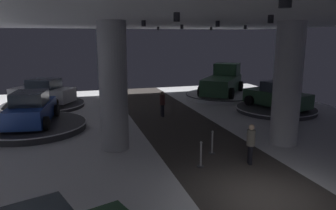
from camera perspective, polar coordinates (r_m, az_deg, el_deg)
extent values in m
cube|color=silver|center=(10.72, 17.04, -15.66)|extent=(24.00, 44.00, 0.05)
cube|color=#383330|center=(10.71, 17.05, -15.52)|extent=(4.40, 44.00, 0.01)
cube|color=silver|center=(9.56, 19.16, 15.52)|extent=(24.00, 44.00, 0.10)
cylinder|color=black|center=(8.25, 1.54, 15.21)|extent=(0.16, 0.16, 0.22)
cylinder|color=black|center=(12.41, -4.31, 14.12)|extent=(0.16, 0.16, 0.22)
cylinder|color=black|center=(15.99, -7.66, 13.58)|extent=(0.16, 0.16, 0.22)
cylinder|color=black|center=(20.05, -9.03, 13.21)|extent=(0.16, 0.16, 0.22)
cylinder|color=black|center=(9.68, 17.60, 14.20)|extent=(0.16, 0.16, 0.22)
cylinder|color=black|center=(12.93, 8.71, 13.94)|extent=(0.16, 0.16, 0.22)
cylinder|color=black|center=(17.11, 2.47, 13.57)|extent=(0.16, 0.16, 0.22)
cylinder|color=black|center=(20.78, -1.74, 13.30)|extent=(0.16, 0.16, 0.22)
cylinder|color=black|center=(14.96, 21.41, 12.99)|extent=(0.16, 0.16, 0.22)
cylinder|color=black|center=(18.04, 13.40, 13.18)|extent=(0.16, 0.16, 0.22)
cylinder|color=black|center=(21.76, 7.60, 13.15)|extent=(0.16, 0.16, 0.22)
cylinder|color=silver|center=(15.42, 20.25, 3.43)|extent=(1.24, 1.24, 5.50)
cylinder|color=#ADADB2|center=(13.99, -9.59, 3.19)|extent=(1.20, 1.20, 5.50)
cylinder|color=#333338|center=(24.20, -21.04, -0.03)|extent=(5.52, 5.52, 0.27)
cylinder|color=white|center=(24.18, -21.06, 0.22)|extent=(5.63, 5.63, 0.05)
cube|color=silver|center=(24.06, -21.17, 1.71)|extent=(4.54, 3.64, 0.90)
cube|color=#2D3842|center=(23.87, -21.01, 3.46)|extent=(2.42, 2.29, 0.70)
cylinder|color=black|center=(24.16, -25.25, 0.75)|extent=(0.70, 0.53, 0.68)
cylinder|color=black|center=(25.73, -22.53, 1.61)|extent=(0.70, 0.53, 0.68)
cylinder|color=black|center=(22.51, -19.52, 0.47)|extent=(0.70, 0.53, 0.68)
cylinder|color=black|center=(24.19, -17.00, 1.40)|extent=(0.70, 0.53, 0.68)
sphere|color=white|center=(24.88, -25.76, 1.90)|extent=(0.18, 0.18, 0.18)
sphere|color=white|center=(25.64, -24.39, 2.29)|extent=(0.18, 0.18, 0.18)
cylinder|color=#333338|center=(18.52, -22.64, -3.54)|extent=(5.41, 5.41, 0.37)
cylinder|color=white|center=(18.49, -22.68, -3.08)|extent=(5.52, 5.52, 0.05)
cube|color=navy|center=(18.34, -22.84, -1.15)|extent=(2.34, 4.40, 0.90)
cube|color=#2D3842|center=(18.05, -23.14, 1.05)|extent=(1.80, 2.09, 0.70)
cylinder|color=black|center=(20.00, -24.60, -1.06)|extent=(0.31, 0.70, 0.68)
cylinder|color=black|center=(19.55, -18.96, -0.90)|extent=(0.31, 0.70, 0.68)
cylinder|color=black|center=(17.35, -27.07, -3.17)|extent=(0.31, 0.70, 0.68)
cylinder|color=black|center=(16.82, -20.59, -3.05)|extent=(0.31, 0.70, 0.68)
sphere|color=white|center=(20.39, -22.87, 0.42)|extent=(0.18, 0.18, 0.18)
sphere|color=white|center=(20.17, -20.15, 0.52)|extent=(0.18, 0.18, 0.18)
cylinder|color=#333338|center=(22.43, 18.43, -0.74)|extent=(5.07, 5.07, 0.28)
cylinder|color=white|center=(22.41, 18.44, -0.47)|extent=(5.18, 5.18, 0.05)
cube|color=#2D5638|center=(22.29, 18.55, 1.14)|extent=(3.03, 4.55, 0.90)
cube|color=#2D3842|center=(22.08, 18.99, 2.98)|extent=(2.08, 2.30, 0.70)
cylinder|color=black|center=(22.44, 14.06, 0.77)|extent=(0.42, 0.71, 0.68)
cylinder|color=black|center=(23.96, 17.22, 1.30)|extent=(0.42, 0.71, 0.68)
cylinder|color=black|center=(20.73, 19.99, -0.51)|extent=(0.42, 0.71, 0.68)
cylinder|color=black|center=(22.37, 22.96, 0.14)|extent=(0.42, 0.71, 0.68)
sphere|color=white|center=(23.15, 13.77, 2.09)|extent=(0.18, 0.18, 0.18)
sphere|color=white|center=(23.90, 15.34, 2.31)|extent=(0.18, 0.18, 0.18)
cylinder|color=silver|center=(26.24, 9.36, 1.58)|extent=(5.57, 5.57, 0.33)
cylinder|color=black|center=(26.21, 9.37, 1.87)|extent=(5.68, 5.68, 0.05)
cube|color=#2D5638|center=(26.09, 9.42, 3.56)|extent=(4.97, 5.44, 1.20)
cube|color=#2D5638|center=(27.61, 10.32, 6.18)|extent=(2.55, 2.52, 1.00)
cube|color=#28333D|center=(27.11, 10.09, 6.09)|extent=(1.41, 1.16, 0.75)
cylinder|color=black|center=(28.20, 7.95, 3.55)|extent=(0.75, 0.83, 0.84)
cylinder|color=black|center=(27.70, 12.66, 3.23)|extent=(0.75, 0.83, 0.84)
cylinder|color=black|center=(24.67, 5.74, 2.40)|extent=(0.75, 0.83, 0.84)
cylinder|color=black|center=(24.10, 11.09, 2.01)|extent=(0.75, 0.83, 0.84)
cylinder|color=black|center=(12.96, 14.33, -8.49)|extent=(0.14, 0.14, 0.80)
cylinder|color=black|center=(13.12, 14.13, -8.23)|extent=(0.14, 0.14, 0.80)
cylinder|color=#6B665B|center=(12.83, 14.38, -5.59)|extent=(0.32, 0.32, 0.62)
sphere|color=beige|center=(12.71, 14.48, -3.79)|extent=(0.22, 0.22, 0.22)
cylinder|color=black|center=(19.80, -0.87, -0.98)|extent=(0.14, 0.14, 0.80)
cylinder|color=black|center=(19.95, -1.12, -0.88)|extent=(0.14, 0.14, 0.80)
cylinder|color=#472323|center=(19.73, -1.00, 0.93)|extent=(0.32, 0.32, 0.62)
sphere|color=#99755B|center=(19.66, -1.01, 2.14)|extent=(0.22, 0.22, 0.22)
cylinder|color=#333338|center=(12.58, 5.75, -10.66)|extent=(0.28, 0.28, 0.04)
cylinder|color=#B2B2B7|center=(12.41, 5.79, -8.70)|extent=(0.07, 0.07, 0.96)
sphere|color=#B2B2B7|center=(12.25, 5.84, -6.60)|extent=(0.10, 0.10, 0.10)
cylinder|color=#333338|center=(13.94, 7.73, -8.39)|extent=(0.28, 0.28, 0.04)
cylinder|color=#B2B2B7|center=(13.79, 7.78, -6.60)|extent=(0.07, 0.07, 0.96)
sphere|color=#B2B2B7|center=(13.65, 7.84, -4.69)|extent=(0.10, 0.10, 0.10)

